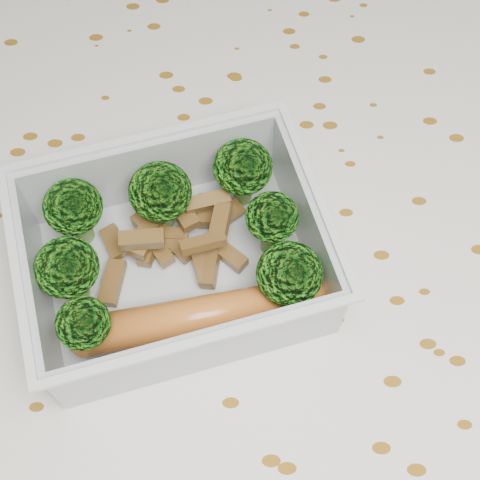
{
  "coord_description": "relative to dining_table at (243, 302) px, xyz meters",
  "views": [
    {
      "loc": [
        -0.0,
        -0.18,
        1.11
      ],
      "look_at": [
        -0.0,
        -0.01,
        0.78
      ],
      "focal_mm": 50.0,
      "sensor_mm": 36.0,
      "label": 1
    }
  ],
  "objects": [
    {
      "name": "ground_plane",
      "position": [
        0.0,
        0.0,
        -0.67
      ],
      "size": [
        4.0,
        4.0,
        0.0
      ],
      "primitive_type": "plane",
      "color": "olive",
      "rests_on": "ground"
    },
    {
      "name": "dining_table",
      "position": [
        0.0,
        0.0,
        0.0
      ],
      "size": [
        1.4,
        0.9,
        0.75
      ],
      "color": "brown",
      "rests_on": "ground"
    },
    {
      "name": "tablecloth",
      "position": [
        0.0,
        0.0,
        0.05
      ],
      "size": [
        1.46,
        0.96,
        0.19
      ],
      "color": "silver",
      "rests_on": "dining_table"
    },
    {
      "name": "lunch_container",
      "position": [
        -0.04,
        -0.02,
        0.11
      ],
      "size": [
        0.19,
        0.16,
        0.06
      ],
      "color": "silver",
      "rests_on": "tablecloth"
    },
    {
      "name": "broccoli_florets",
      "position": [
        -0.04,
        -0.01,
        0.13
      ],
      "size": [
        0.15,
        0.12,
        0.05
      ],
      "color": "#608C3F",
      "rests_on": "lunch_container"
    },
    {
      "name": "meat_pile",
      "position": [
        -0.04,
        -0.0,
        0.1
      ],
      "size": [
        0.09,
        0.07,
        0.03
      ],
      "color": "brown",
      "rests_on": "lunch_container"
    },
    {
      "name": "sausage",
      "position": [
        -0.02,
        -0.05,
        0.11
      ],
      "size": [
        0.14,
        0.04,
        0.02
      ],
      "color": "#BD6425",
      "rests_on": "lunch_container"
    }
  ]
}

